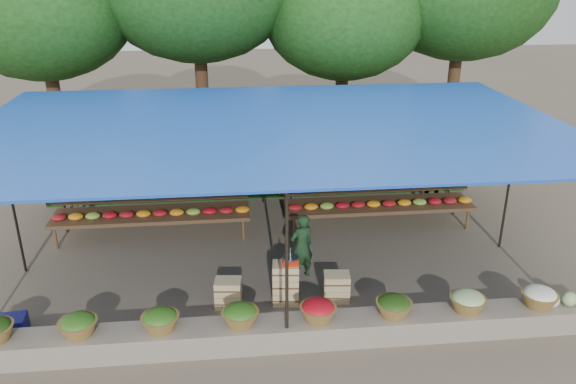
{
  "coord_description": "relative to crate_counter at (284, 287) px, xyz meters",
  "views": [
    {
      "loc": [
        -0.73,
        -9.98,
        5.54
      ],
      "look_at": [
        0.34,
        0.2,
        1.36
      ],
      "focal_mm": 35.0,
      "sensor_mm": 36.0,
      "label": 1
    }
  ],
  "objects": [
    {
      "name": "ground",
      "position": [
        -0.09,
        1.61,
        -0.31
      ],
      "size": [
        60.0,
        60.0,
        0.0
      ],
      "primitive_type": "plane",
      "color": "brown",
      "rests_on": "ground"
    },
    {
      "name": "stone_curb",
      "position": [
        -0.09,
        -1.14,
        -0.11
      ],
      "size": [
        10.6,
        0.55,
        0.4
      ],
      "primitive_type": "cube",
      "color": "gray",
      "rests_on": "ground"
    },
    {
      "name": "stall_canopy",
      "position": [
        -0.09,
        1.66,
        2.37
      ],
      "size": [
        10.8,
        6.6,
        2.82
      ],
      "color": "black",
      "rests_on": "ground"
    },
    {
      "name": "produce_baskets",
      "position": [
        -0.19,
        -1.14,
        0.25
      ],
      "size": [
        8.98,
        0.58,
        0.34
      ],
      "color": "brown",
      "rests_on": "stone_curb"
    },
    {
      "name": "netting_backdrop",
      "position": [
        -0.09,
        4.76,
        0.94
      ],
      "size": [
        10.6,
        0.06,
        2.5
      ],
      "primitive_type": "cube",
      "color": "#224A1A",
      "rests_on": "ground"
    },
    {
      "name": "fruit_table_left",
      "position": [
        -2.58,
        2.96,
        0.3
      ],
      "size": [
        4.21,
        0.95,
        0.93
      ],
      "color": "#442F1B",
      "rests_on": "ground"
    },
    {
      "name": "fruit_table_right",
      "position": [
        2.42,
        2.96,
        0.3
      ],
      "size": [
        4.21,
        0.95,
        0.93
      ],
      "color": "#442F1B",
      "rests_on": "ground"
    },
    {
      "name": "crate_counter",
      "position": [
        0.0,
        0.0,
        0.0
      ],
      "size": [
        2.38,
        0.39,
        0.77
      ],
      "color": "tan",
      "rests_on": "ground"
    },
    {
      "name": "weighing_scale",
      "position": [
        0.11,
        0.0,
        0.53
      ],
      "size": [
        0.29,
        0.29,
        0.31
      ],
      "color": "red",
      "rests_on": "crate_counter"
    },
    {
      "name": "vendor_seated",
      "position": [
        0.41,
        0.84,
        0.34
      ],
      "size": [
        0.56,
        0.48,
        1.3
      ],
      "primitive_type": "imported",
      "rotation": [
        0.0,
        0.0,
        3.57
      ],
      "color": "#18361B",
      "rests_on": "ground"
    },
    {
      "name": "customer_left",
      "position": [
        -4.35,
        3.72,
        0.5
      ],
      "size": [
        0.87,
        0.72,
        1.62
      ],
      "primitive_type": "imported",
      "rotation": [
        0.0,
        0.0,
        0.14
      ],
      "color": "slate",
      "rests_on": "ground"
    },
    {
      "name": "customer_mid",
      "position": [
        0.62,
        4.12,
        0.46
      ],
      "size": [
        1.13,
        1.07,
        1.54
      ],
      "primitive_type": "imported",
      "rotation": [
        0.0,
        0.0,
        0.68
      ],
      "color": "slate",
      "rests_on": "ground"
    },
    {
      "name": "customer_right",
      "position": [
        3.91,
        3.68,
        0.54
      ],
      "size": [
        1.07,
        0.7,
        1.7
      ],
      "primitive_type": "imported",
      "rotation": [
        0.0,
        0.0,
        -0.32
      ],
      "color": "slate",
      "rests_on": "ground"
    },
    {
      "name": "blue_crate_back",
      "position": [
        -4.47,
        -0.44,
        -0.16
      ],
      "size": [
        0.54,
        0.41,
        0.31
      ],
      "primitive_type": "cube",
      "rotation": [
        0.0,
        0.0,
        0.09
      ],
      "color": "navy",
      "rests_on": "ground"
    }
  ]
}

